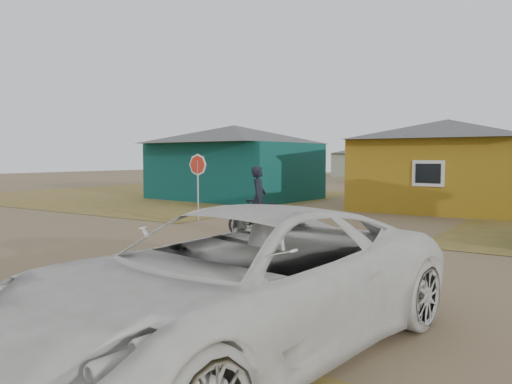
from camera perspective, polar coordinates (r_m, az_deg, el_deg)
ground at (r=11.62m, az=-7.67°, el=-7.30°), size 120.00×120.00×0.00m
grass_nw at (r=30.55m, az=-11.43°, el=-0.32°), size 20.00×18.00×0.00m
house_teal at (r=27.27m, az=-2.50°, el=3.55°), size 8.93×7.08×4.00m
house_yellow at (r=23.12m, az=20.97°, el=3.08°), size 7.72×6.76×3.90m
house_pale_west at (r=44.67m, az=15.88°, el=3.33°), size 7.04×6.15×3.60m
house_pale_north at (r=58.66m, az=11.97°, el=3.42°), size 6.28×5.81×3.40m
stop_sign at (r=17.91m, az=-6.67°, el=2.35°), size 0.73×0.34×2.39m
cyclist at (r=14.08m, az=0.31°, el=-2.26°), size 1.85×1.11×2.02m
vehicle at (r=5.79m, az=-2.19°, el=-10.27°), size 3.54×6.38×1.69m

